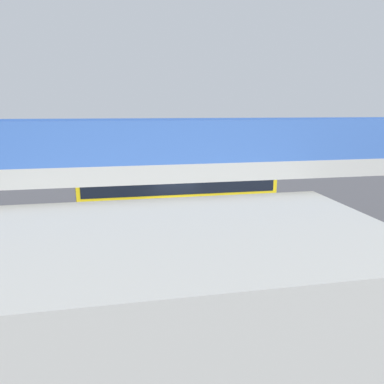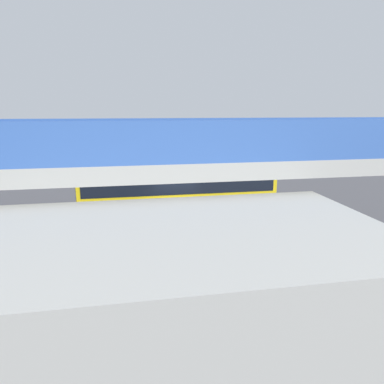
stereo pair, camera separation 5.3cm
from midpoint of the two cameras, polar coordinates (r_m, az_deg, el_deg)
ground at (r=20.20m, az=-3.04°, el=-5.15°), size 80.00×80.00×0.00m
city_bus at (r=20.63m, az=-2.37°, el=0.69°), size 11.54×2.85×3.15m
bicycle_orange at (r=20.94m, az=21.20°, el=-4.33°), size 1.77×0.44×0.96m
bicycle_red at (r=19.10m, az=22.41°, el=-6.15°), size 1.77×0.44×0.96m
pedestrian at (r=17.99m, az=-7.31°, el=-4.67°), size 0.38×0.38×1.79m
traffic_sign at (r=24.85m, az=9.10°, el=2.78°), size 0.08×0.60×2.80m
lane_dash_leftmost at (r=23.17m, az=6.05°, el=-2.72°), size 2.00×0.20×0.01m
lane_dash_left at (r=22.39m, az=-3.83°, el=-3.26°), size 2.00×0.20×0.01m
lane_dash_centre at (r=22.31m, az=-14.10°, el=-3.71°), size 2.00×0.20×0.01m
pedestrian_overpass at (r=10.38m, az=3.26°, el=2.54°), size 24.22×2.60×6.23m
station_building at (r=7.75m, az=-3.86°, el=-21.08°), size 9.00×5.04×4.20m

